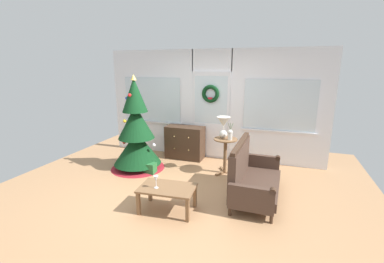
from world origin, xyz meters
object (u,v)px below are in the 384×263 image
(table_lamp, at_px, (224,124))
(coffee_table, at_px, (167,191))
(wine_glass, at_px, (156,179))
(christmas_tree, at_px, (136,135))
(dresser_cabinet, at_px, (185,142))
(settee_sofa, at_px, (250,176))
(flower_vase, at_px, (230,134))
(gift_box, at_px, (150,168))
(side_table, at_px, (225,149))

(table_lamp, height_order, coffee_table, table_lamp)
(wine_glass, bearing_deg, christmas_tree, 128.98)
(table_lamp, bearing_deg, dresser_cabinet, 152.00)
(settee_sofa, relative_size, flower_vase, 4.39)
(table_lamp, bearing_deg, christmas_tree, -167.93)
(settee_sofa, xyz_separation_m, gift_box, (-2.08, 0.35, -0.27))
(dresser_cabinet, xyz_separation_m, wine_glass, (0.45, -2.42, 0.14))
(coffee_table, bearing_deg, side_table, 73.52)
(coffee_table, bearing_deg, table_lamp, 75.66)
(wine_glass, bearing_deg, side_table, 70.06)
(christmas_tree, distance_m, side_table, 1.90)
(table_lamp, bearing_deg, flower_vase, -32.01)
(side_table, distance_m, gift_box, 1.60)
(christmas_tree, relative_size, gift_box, 9.34)
(gift_box, bearing_deg, table_lamp, 21.93)
(side_table, relative_size, gift_box, 3.43)
(flower_vase, relative_size, coffee_table, 0.40)
(side_table, distance_m, table_lamp, 0.51)
(settee_sofa, relative_size, coffee_table, 1.75)
(dresser_cabinet, relative_size, side_table, 1.23)
(settee_sofa, relative_size, side_table, 2.08)
(side_table, bearing_deg, wine_glass, -109.94)
(wine_glass, bearing_deg, settee_sofa, 36.54)
(christmas_tree, relative_size, settee_sofa, 1.31)
(settee_sofa, xyz_separation_m, table_lamp, (-0.68, 0.91, 0.65))
(settee_sofa, xyz_separation_m, flower_vase, (-0.52, 0.81, 0.48))
(side_table, bearing_deg, dresser_cabinet, 151.68)
(gift_box, bearing_deg, settee_sofa, -9.50)
(settee_sofa, bearing_deg, dresser_cabinet, 139.68)
(christmas_tree, bearing_deg, table_lamp, 12.07)
(settee_sofa, height_order, table_lamp, table_lamp)
(flower_vase, relative_size, wine_glass, 1.79)
(christmas_tree, height_order, settee_sofa, christmas_tree)
(christmas_tree, height_order, table_lamp, christmas_tree)
(christmas_tree, xyz_separation_m, flower_vase, (1.96, 0.28, 0.12))
(dresser_cabinet, bearing_deg, flower_vase, -28.55)
(flower_vase, xyz_separation_m, coffee_table, (-0.62, -1.69, -0.52))
(christmas_tree, xyz_separation_m, side_table, (1.86, 0.34, -0.22))
(christmas_tree, bearing_deg, dresser_cabinet, 51.60)
(table_lamp, bearing_deg, settee_sofa, -53.20)
(wine_glass, xyz_separation_m, gift_box, (-0.80, 1.30, -0.42))
(wine_glass, bearing_deg, gift_box, 121.55)
(wine_glass, distance_m, gift_box, 1.58)
(settee_sofa, distance_m, wine_glass, 1.60)
(side_table, bearing_deg, coffee_table, -106.48)
(christmas_tree, relative_size, table_lamp, 4.58)
(side_table, distance_m, flower_vase, 0.35)
(christmas_tree, bearing_deg, wine_glass, -51.02)
(table_lamp, xyz_separation_m, coffee_table, (-0.46, -1.79, -0.69))
(christmas_tree, height_order, coffee_table, christmas_tree)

